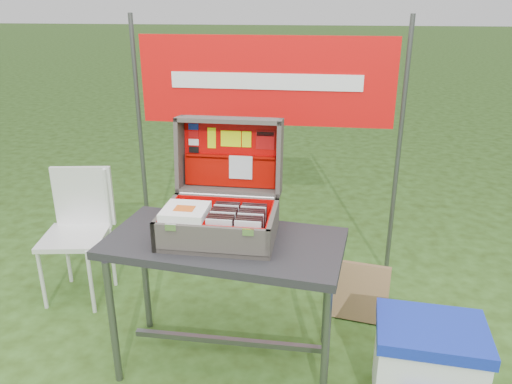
% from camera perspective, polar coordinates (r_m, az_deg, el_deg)
% --- Properties ---
extents(ground, '(80.00, 80.00, 0.00)m').
position_cam_1_polar(ground, '(2.72, -2.20, -19.53)').
color(ground, '#283C10').
rests_on(ground, ground).
extents(table, '(1.18, 0.69, 0.70)m').
position_cam_1_polar(table, '(2.57, -3.49, -12.48)').
color(table, '#28282B').
rests_on(table, ground).
extents(table_top, '(1.18, 0.69, 0.04)m').
position_cam_1_polar(table_top, '(2.40, -3.66, -5.85)').
color(table_top, '#28282B').
rests_on(table_top, ground).
extents(table_leg_fl, '(0.04, 0.04, 0.66)m').
position_cam_1_polar(table_leg_fl, '(2.55, -16.05, -14.23)').
color(table_leg_fl, '#59595B').
rests_on(table_leg_fl, ground).
extents(table_leg_fr, '(0.04, 0.04, 0.66)m').
position_cam_1_polar(table_leg_fr, '(2.36, 7.98, -16.71)').
color(table_leg_fr, '#59595B').
rests_on(table_leg_fr, ground).
extents(table_leg_bl, '(0.04, 0.04, 0.66)m').
position_cam_1_polar(table_leg_bl, '(2.89, -12.53, -9.35)').
color(table_leg_bl, '#59595B').
rests_on(table_leg_bl, ground).
extents(table_leg_br, '(0.04, 0.04, 0.66)m').
position_cam_1_polar(table_leg_br, '(2.72, 8.12, -11.03)').
color(table_leg_br, '#59595B').
rests_on(table_leg_br, ground).
extents(table_brace, '(0.98, 0.03, 0.03)m').
position_cam_1_polar(table_brace, '(2.70, -3.37, -16.59)').
color(table_brace, '#59595B').
rests_on(table_brace, ground).
extents(suitcase, '(0.54, 0.54, 0.52)m').
position_cam_1_polar(suitcase, '(2.36, -4.09, 1.02)').
color(suitcase, '#5F574F').
rests_on(suitcase, table).
extents(suitcase_base_bottom, '(0.54, 0.38, 0.02)m').
position_cam_1_polar(suitcase_base_bottom, '(2.40, -4.24, -5.05)').
color(suitcase_base_bottom, '#5F574F').
rests_on(suitcase_base_bottom, table_top).
extents(suitcase_base_wall_front, '(0.54, 0.02, 0.14)m').
position_cam_1_polar(suitcase_base_wall_front, '(2.22, -5.28, -5.64)').
color(suitcase_base_wall_front, '#5F574F').
rests_on(suitcase_base_wall_front, table_top).
extents(suitcase_base_wall_back, '(0.54, 0.02, 0.14)m').
position_cam_1_polar(suitcase_base_wall_back, '(2.54, -3.40, -2.03)').
color(suitcase_base_wall_back, '#5F574F').
rests_on(suitcase_base_wall_back, table_top).
extents(suitcase_base_wall_left, '(0.02, 0.38, 0.14)m').
position_cam_1_polar(suitcase_base_wall_left, '(2.44, -10.21, -3.30)').
color(suitcase_base_wall_left, '#5F574F').
rests_on(suitcase_base_wall_left, table_top).
extents(suitcase_base_wall_right, '(0.02, 0.38, 0.14)m').
position_cam_1_polar(suitcase_base_wall_right, '(2.33, 1.93, -4.10)').
color(suitcase_base_wall_right, '#5F574F').
rests_on(suitcase_base_wall_right, table_top).
extents(suitcase_liner_floor, '(0.49, 0.34, 0.01)m').
position_cam_1_polar(suitcase_liner_floor, '(2.39, -4.24, -4.75)').
color(suitcase_liner_floor, '#DB0600').
rests_on(suitcase_liner_floor, suitcase_base_bottom).
extents(suitcase_latch_left, '(0.05, 0.01, 0.03)m').
position_cam_1_polar(suitcase_latch_left, '(2.22, -9.73, -3.99)').
color(suitcase_latch_left, silver).
rests_on(suitcase_latch_left, suitcase_base_wall_front).
extents(suitcase_latch_right, '(0.05, 0.01, 0.03)m').
position_cam_1_polar(suitcase_latch_right, '(2.15, -0.90, -4.61)').
color(suitcase_latch_right, silver).
rests_on(suitcase_latch_right, suitcase_base_wall_front).
extents(suitcase_hinge, '(0.48, 0.02, 0.02)m').
position_cam_1_polar(suitcase_hinge, '(2.52, -3.39, -0.43)').
color(suitcase_hinge, silver).
rests_on(suitcase_hinge, suitcase_base_wall_back).
extents(suitcase_lid_back, '(0.54, 0.06, 0.38)m').
position_cam_1_polar(suitcase_lid_back, '(2.60, -2.81, 4.42)').
color(suitcase_lid_back, '#5F574F').
rests_on(suitcase_lid_back, suitcase_base_wall_back).
extents(suitcase_lid_rim_far, '(0.54, 0.15, 0.04)m').
position_cam_1_polar(suitcase_lid_rim_far, '(2.51, -3.07, 8.22)').
color(suitcase_lid_rim_far, '#5F574F').
rests_on(suitcase_lid_rim_far, suitcase_lid_back).
extents(suitcase_lid_rim_near, '(0.54, 0.15, 0.04)m').
position_cam_1_polar(suitcase_lid_rim_near, '(2.58, -3.07, 0.22)').
color(suitcase_lid_rim_near, '#5F574F').
rests_on(suitcase_lid_rim_near, suitcase_lid_back).
extents(suitcase_lid_rim_left, '(0.02, 0.18, 0.40)m').
position_cam_1_polar(suitcase_lid_rim_left, '(2.60, -8.66, 4.36)').
color(suitcase_lid_rim_left, '#5F574F').
rests_on(suitcase_lid_rim_left, suitcase_lid_back).
extents(suitcase_lid_rim_right, '(0.02, 0.18, 0.40)m').
position_cam_1_polar(suitcase_lid_rim_right, '(2.51, 2.73, 3.92)').
color(suitcase_lid_rim_right, '#5F574F').
rests_on(suitcase_lid_rim_right, suitcase_lid_back).
extents(suitcase_lid_liner, '(0.49, 0.04, 0.34)m').
position_cam_1_polar(suitcase_lid_liner, '(2.59, -2.86, 4.36)').
color(suitcase_lid_liner, '#DB0600').
rests_on(suitcase_lid_liner, suitcase_lid_back).
extents(suitcase_liner_wall_front, '(0.49, 0.01, 0.12)m').
position_cam_1_polar(suitcase_liner_wall_front, '(2.22, -5.21, -5.25)').
color(suitcase_liner_wall_front, '#DB0600').
rests_on(suitcase_liner_wall_front, suitcase_base_bottom).
extents(suitcase_liner_wall_back, '(0.49, 0.01, 0.12)m').
position_cam_1_polar(suitcase_liner_wall_back, '(2.52, -3.47, -1.93)').
color(suitcase_liner_wall_back, '#DB0600').
rests_on(suitcase_liner_wall_back, suitcase_base_bottom).
extents(suitcase_liner_wall_left, '(0.01, 0.34, 0.12)m').
position_cam_1_polar(suitcase_liner_wall_left, '(2.43, -9.92, -3.10)').
color(suitcase_liner_wall_left, '#DB0600').
rests_on(suitcase_liner_wall_left, suitcase_base_bottom).
extents(suitcase_liner_wall_right, '(0.01, 0.34, 0.12)m').
position_cam_1_polar(suitcase_liner_wall_right, '(2.33, 1.60, -3.85)').
color(suitcase_liner_wall_right, '#DB0600').
rests_on(suitcase_liner_wall_right, suitcase_base_bottom).
extents(suitcase_lid_pocket, '(0.47, 0.05, 0.16)m').
position_cam_1_polar(suitcase_lid_pocket, '(2.59, -2.95, 2.35)').
color(suitcase_lid_pocket, '#960801').
rests_on(suitcase_lid_pocket, suitcase_lid_liner).
extents(suitcase_pocket_edge, '(0.46, 0.02, 0.02)m').
position_cam_1_polar(suitcase_pocket_edge, '(2.57, -2.97, 3.99)').
color(suitcase_pocket_edge, '#960801').
rests_on(suitcase_pocket_edge, suitcase_lid_pocket).
extents(suitcase_pocket_cd, '(0.12, 0.02, 0.12)m').
position_cam_1_polar(suitcase_pocket_cd, '(2.55, -1.76, 2.83)').
color(suitcase_pocket_cd, silver).
rests_on(suitcase_pocket_cd, suitcase_lid_pocket).
extents(lid_sticker_cc_a, '(0.05, 0.01, 0.03)m').
position_cam_1_polar(lid_sticker_cc_a, '(2.60, -7.17, 7.42)').
color(lid_sticker_cc_a, '#1933B2').
rests_on(lid_sticker_cc_a, suitcase_lid_liner).
extents(lid_sticker_cc_b, '(0.05, 0.01, 0.03)m').
position_cam_1_polar(lid_sticker_cc_b, '(2.61, -7.15, 6.55)').
color(lid_sticker_cc_b, '#A50A0B').
rests_on(lid_sticker_cc_b, suitcase_lid_liner).
extents(lid_sticker_cc_c, '(0.05, 0.01, 0.03)m').
position_cam_1_polar(lid_sticker_cc_c, '(2.62, -7.13, 5.68)').
color(lid_sticker_cc_c, white).
rests_on(lid_sticker_cc_c, suitcase_lid_liner).
extents(lid_sticker_cc_d, '(0.05, 0.01, 0.03)m').
position_cam_1_polar(lid_sticker_cc_d, '(2.62, -7.12, 4.82)').
color(lid_sticker_cc_d, black).
rests_on(lid_sticker_cc_d, suitcase_lid_liner).
extents(lid_card_neon_tall, '(0.04, 0.01, 0.11)m').
position_cam_1_polar(lid_card_neon_tall, '(2.59, -5.08, 6.17)').
color(lid_card_neon_tall, '#D5F209').
rests_on(lid_card_neon_tall, suitcase_lid_liner).
extents(lid_card_neon_main, '(0.11, 0.01, 0.08)m').
position_cam_1_polar(lid_card_neon_main, '(2.57, -2.89, 6.10)').
color(lid_card_neon_main, '#D5F209').
rests_on(lid_card_neon_main, suitcase_lid_liner).
extents(lid_card_neon_small, '(0.05, 0.01, 0.08)m').
position_cam_1_polar(lid_card_neon_small, '(2.55, -1.08, 6.04)').
color(lid_card_neon_small, '#D5F209').
rests_on(lid_card_neon_small, suitcase_lid_liner).
extents(lid_sticker_band, '(0.10, 0.01, 0.10)m').
position_cam_1_polar(lid_sticker_band, '(2.54, 1.06, 5.96)').
color(lid_sticker_band, '#A50A0B').
rests_on(lid_sticker_band, suitcase_lid_liner).
extents(lid_sticker_band_bar, '(0.09, 0.01, 0.02)m').
position_cam_1_polar(lid_sticker_band_bar, '(2.54, 1.07, 6.63)').
color(lid_sticker_band_bar, black).
rests_on(lid_sticker_band_bar, suitcase_lid_liner).
extents(cd_left_0, '(0.12, 0.01, 0.14)m').
position_cam_1_polar(cd_left_0, '(2.23, -4.25, -4.77)').
color(cd_left_0, silver).
rests_on(cd_left_0, suitcase_liner_floor).
extents(cd_left_1, '(0.12, 0.01, 0.14)m').
position_cam_1_polar(cd_left_1, '(2.25, -4.13, -4.54)').
color(cd_left_1, black).
rests_on(cd_left_1, suitcase_liner_floor).
extents(cd_left_2, '(0.12, 0.01, 0.14)m').
position_cam_1_polar(cd_left_2, '(2.27, -4.02, -4.31)').
color(cd_left_2, black).
rests_on(cd_left_2, suitcase_liner_floor).
extents(cd_left_3, '(0.12, 0.01, 0.14)m').
position_cam_1_polar(cd_left_3, '(2.28, -3.91, -4.09)').
color(cd_left_3, black).
rests_on(cd_left_3, suitcase_liner_floor).
extents(cd_left_4, '(0.12, 0.01, 0.14)m').
position_cam_1_polar(cd_left_4, '(2.30, -3.80, -3.87)').
color(cd_left_4, silver).
rests_on(cd_left_4, suitcase_liner_floor).
extents(cd_left_5, '(0.12, 0.01, 0.14)m').
position_cam_1_polar(cd_left_5, '(2.32, -3.69, -3.65)').
color(cd_left_5, black).
rests_on(cd_left_5, suitcase_liner_floor).
extents(cd_left_6, '(0.12, 0.01, 0.14)m').
position_cam_1_polar(cd_left_6, '(2.34, -3.59, -3.44)').
color(cd_left_6, black).
rests_on(cd_left_6, suitcase_liner_floor).
extents(cd_left_7, '(0.12, 0.01, 0.14)m').
position_cam_1_polar(cd_left_7, '(2.36, -3.48, -3.23)').
color(cd_left_7, black).
rests_on(cd_left_7, suitcase_liner_floor).
extents(cd_left_8, '(0.12, 0.01, 0.14)m').
position_cam_1_polar(cd_left_8, '(2.38, -3.38, -3.03)').
color(cd_left_8, silver).
rests_on(cd_left_8, suitcase_liner_floor).
extents(cd_left_9, '(0.12, 0.01, 0.14)m').
position_cam_1_polar(cd_left_9, '(2.40, -3.28, -2.83)').
color(cd_left_9, black).
rests_on(cd_left_9, suitcase_liner_floor).
extents(cd_left_10, '(0.12, 0.01, 0.14)m').
position_cam_1_polar(cd_left_10, '(2.42, -3.18, -2.63)').
color(cd_left_10, black).
rests_on(cd_left_10, suitcase_liner_floor).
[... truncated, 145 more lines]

